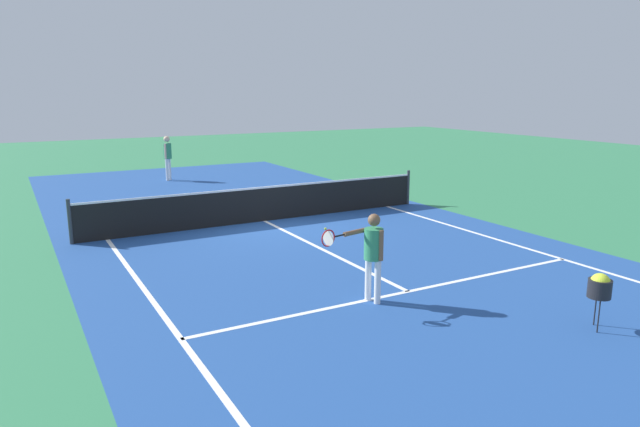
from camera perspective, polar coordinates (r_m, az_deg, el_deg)
name	(u,v)px	position (r m, az deg, el deg)	size (l,w,h in m)	color
ground_plane	(265,221)	(15.74, -5.56, -0.76)	(60.00, 60.00, 0.00)	#337F51
court_surface_inbounds	(265,221)	(15.74, -5.56, -0.75)	(10.62, 24.40, 0.00)	#234C93
line_sideline_left	(173,328)	(9.09, -14.51, -11.00)	(0.10, 11.89, 0.01)	white
line_sideline_right	(545,254)	(13.51, 21.56, -3.76)	(0.10, 11.89, 0.01)	white
line_service_near	(408,291)	(10.42, 8.80, -7.70)	(8.22, 0.10, 0.01)	white
line_center_service	(321,249)	(12.96, 0.12, -3.54)	(0.10, 6.40, 0.01)	white
net	(264,203)	(15.64, -5.59, 1.00)	(9.90, 0.09, 1.07)	#33383D
player_near	(372,249)	(9.56, 5.22, -3.51)	(1.18, 0.41, 1.53)	white
player_far	(167,153)	(23.39, -15.00, 5.85)	(0.32, 0.34, 1.75)	white
ball_hopper	(600,286)	(9.51, 26.17, -6.54)	(0.34, 0.34, 0.87)	black
tennis_ball_near_net	(325,229)	(14.67, 0.55, -1.54)	(0.07, 0.07, 0.07)	#CCE033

